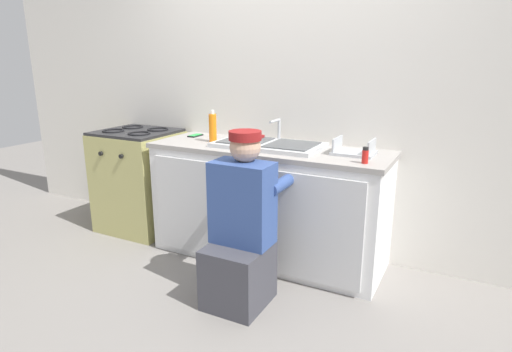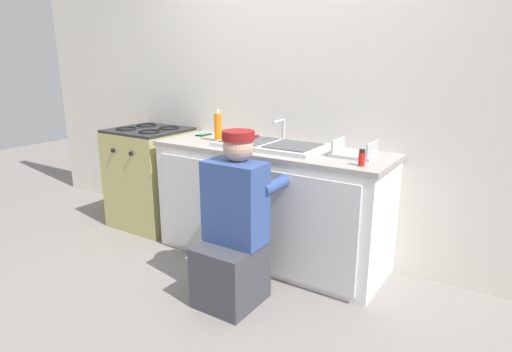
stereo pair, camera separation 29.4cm
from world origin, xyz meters
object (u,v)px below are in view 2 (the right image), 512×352
at_px(sink_double_basin, 271,145).
at_px(spice_bottle_red, 362,158).
at_px(dish_rack_tray, 354,153).
at_px(cell_phone, 204,135).
at_px(soap_bottle_orange, 218,127).
at_px(plumber_person, 234,233).
at_px(stove_range, 151,177).

relative_size(sink_double_basin, spice_bottle_red, 7.62).
bearing_deg(dish_rack_tray, cell_phone, 176.50).
xyz_separation_m(soap_bottle_orange, dish_rack_tray, (1.11, 0.06, -0.09)).
distance_m(sink_double_basin, plumber_person, 0.81).
xyz_separation_m(stove_range, soap_bottle_orange, (0.82, -0.02, 0.54)).
relative_size(spice_bottle_red, cell_phone, 0.75).
distance_m(spice_bottle_red, cell_phone, 1.54).
relative_size(stove_range, dish_rack_tray, 3.30).
bearing_deg(cell_phone, plumber_person, -41.67).
bearing_deg(cell_phone, stove_range, -167.48).
bearing_deg(spice_bottle_red, stove_range, 174.77).
height_order(sink_double_basin, plumber_person, plumber_person).
xyz_separation_m(spice_bottle_red, cell_phone, (-1.51, 0.31, -0.04)).
relative_size(sink_double_basin, dish_rack_tray, 2.86).
bearing_deg(dish_rack_tray, plumber_person, -125.48).
bearing_deg(dish_rack_tray, soap_bottle_orange, -176.92).
bearing_deg(soap_bottle_orange, plumber_person, -46.43).
height_order(sink_double_basin, stove_range, sink_double_basin).
height_order(plumber_person, spice_bottle_red, plumber_person).
relative_size(sink_double_basin, soap_bottle_orange, 3.20).
bearing_deg(soap_bottle_orange, stove_range, 178.46).
relative_size(plumber_person, spice_bottle_red, 10.52).
distance_m(dish_rack_tray, cell_phone, 1.38).
bearing_deg(stove_range, spice_bottle_red, -5.23).
xyz_separation_m(stove_range, plumber_person, (1.43, -0.66, 0.00)).
bearing_deg(soap_bottle_orange, dish_rack_tray, 3.08).
relative_size(soap_bottle_orange, dish_rack_tray, 0.89).
bearing_deg(plumber_person, dish_rack_tray, 54.52).
bearing_deg(cell_phone, sink_double_basin, -9.11).
xyz_separation_m(plumber_person, soap_bottle_orange, (-0.61, 0.64, 0.54)).
xyz_separation_m(stove_range, spice_bottle_red, (2.06, -0.19, 0.48)).
bearing_deg(dish_rack_tray, stove_range, -178.89).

